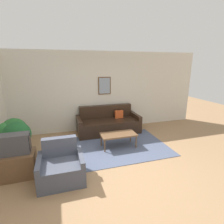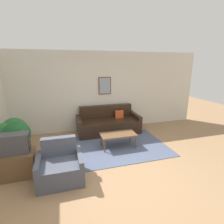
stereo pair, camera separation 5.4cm
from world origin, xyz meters
TOP-DOWN VIEW (x-y plane):
  - ground_plane at (0.00, 0.00)m, footprint 16.00×16.00m
  - area_rug at (0.48, 1.28)m, footprint 2.55×1.98m
  - wall_back at (0.00, 2.91)m, footprint 8.00×0.09m
  - couch at (0.43, 2.45)m, footprint 2.09×0.90m
  - coffee_table at (0.40, 1.25)m, footprint 0.98×0.49m
  - tv_stand at (-2.05, 0.59)m, footprint 0.76×0.48m
  - tv at (-2.05, 0.59)m, footprint 0.63×0.28m
  - armchair at (-1.17, 0.22)m, footprint 0.88×0.76m
  - potted_plant_tall at (-2.09, 1.17)m, footprint 0.61×0.61m
  - potted_plant_by_window at (-2.38, 1.56)m, footprint 0.57×0.57m
  - potted_plant_small at (-2.25, 1.63)m, footprint 0.62×0.62m

SIDE VIEW (x-z plane):
  - ground_plane at x=0.00m, z-range 0.00..0.00m
  - area_rug at x=0.48m, z-range 0.00..0.01m
  - tv_stand at x=-2.05m, z-range 0.00..0.52m
  - armchair at x=-1.17m, z-range -0.13..0.67m
  - couch at x=0.43m, z-range -0.14..0.75m
  - coffee_table at x=0.40m, z-range 0.16..0.55m
  - potted_plant_by_window at x=-2.38m, z-range 0.14..1.05m
  - potted_plant_small at x=-2.25m, z-range 0.13..1.10m
  - potted_plant_tall at x=-2.09m, z-range 0.16..1.17m
  - tv at x=-2.05m, z-range 0.52..0.93m
  - wall_back at x=0.00m, z-range 0.00..2.70m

